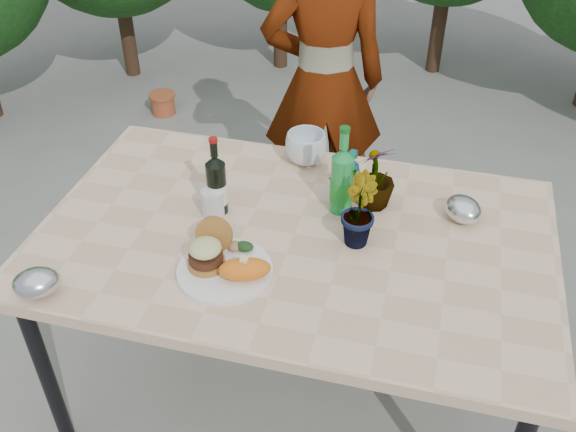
% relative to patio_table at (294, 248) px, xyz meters
% --- Properties ---
extents(ground, '(80.00, 80.00, 0.00)m').
position_rel_patio_table_xyz_m(ground, '(0.00, 0.00, -0.69)').
color(ground, slate).
rests_on(ground, ground).
extents(patio_table, '(1.60, 1.00, 0.75)m').
position_rel_patio_table_xyz_m(patio_table, '(0.00, 0.00, 0.00)').
color(patio_table, beige).
rests_on(patio_table, ground).
extents(dinner_plate, '(0.28, 0.28, 0.01)m').
position_rel_patio_table_xyz_m(dinner_plate, '(-0.15, -0.22, 0.06)').
color(dinner_plate, white).
rests_on(dinner_plate, patio_table).
extents(burger_stack, '(0.11, 0.16, 0.11)m').
position_rel_patio_table_xyz_m(burger_stack, '(-0.21, -0.20, 0.12)').
color(burger_stack, '#B7722D').
rests_on(burger_stack, dinner_plate).
extents(sweet_potato, '(0.17, 0.12, 0.06)m').
position_rel_patio_table_xyz_m(sweet_potato, '(-0.08, -0.24, 0.10)').
color(sweet_potato, orange).
rests_on(sweet_potato, dinner_plate).
extents(grilled_veg, '(0.08, 0.05, 0.03)m').
position_rel_patio_table_xyz_m(grilled_veg, '(-0.14, -0.13, 0.09)').
color(grilled_veg, olive).
rests_on(grilled_veg, dinner_plate).
extents(wine_bottle, '(0.07, 0.07, 0.27)m').
position_rel_patio_table_xyz_m(wine_bottle, '(-0.27, 0.05, 0.16)').
color(wine_bottle, black).
rests_on(wine_bottle, patio_table).
extents(sparkling_water, '(0.07, 0.07, 0.31)m').
position_rel_patio_table_xyz_m(sparkling_water, '(0.11, 0.16, 0.17)').
color(sparkling_water, '#1A913B').
rests_on(sparkling_water, patio_table).
extents(plastic_cup, '(0.07, 0.07, 0.09)m').
position_rel_patio_table_xyz_m(plastic_cup, '(-0.28, 0.03, 0.10)').
color(plastic_cup, silver).
rests_on(plastic_cup, patio_table).
extents(seedling_left, '(0.12, 0.13, 0.20)m').
position_rel_patio_table_xyz_m(seedling_left, '(0.12, 0.22, 0.16)').
color(seedling_left, '#286221').
rests_on(seedling_left, patio_table).
extents(seedling_mid, '(0.14, 0.15, 0.23)m').
position_rel_patio_table_xyz_m(seedling_mid, '(0.19, 0.02, 0.17)').
color(seedling_mid, '#215A1F').
rests_on(seedling_mid, patio_table).
extents(seedling_right, '(0.18, 0.18, 0.22)m').
position_rel_patio_table_xyz_m(seedling_right, '(0.22, 0.22, 0.17)').
color(seedling_right, '#25501B').
rests_on(seedling_right, patio_table).
extents(blue_bowl, '(0.19, 0.19, 0.12)m').
position_rel_patio_table_xyz_m(blue_bowl, '(-0.06, 0.42, 0.12)').
color(blue_bowl, silver).
rests_on(blue_bowl, patio_table).
extents(foil_packet_left, '(0.17, 0.16, 0.08)m').
position_rel_patio_table_xyz_m(foil_packet_left, '(-0.63, -0.43, 0.10)').
color(foil_packet_left, silver).
rests_on(foil_packet_left, patio_table).
extents(foil_packet_right, '(0.17, 0.17, 0.08)m').
position_rel_patio_table_xyz_m(foil_packet_right, '(0.50, 0.21, 0.10)').
color(foil_packet_right, silver).
rests_on(foil_packet_right, patio_table).
extents(person, '(0.63, 0.50, 1.51)m').
position_rel_patio_table_xyz_m(person, '(-0.13, 1.05, 0.06)').
color(person, '#96694B').
rests_on(person, ground).
extents(terracotta_pot, '(0.17, 0.17, 0.14)m').
position_rel_patio_table_xyz_m(terracotta_pot, '(-1.35, 1.90, -0.62)').
color(terracotta_pot, '#A94D2B').
rests_on(terracotta_pot, ground).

